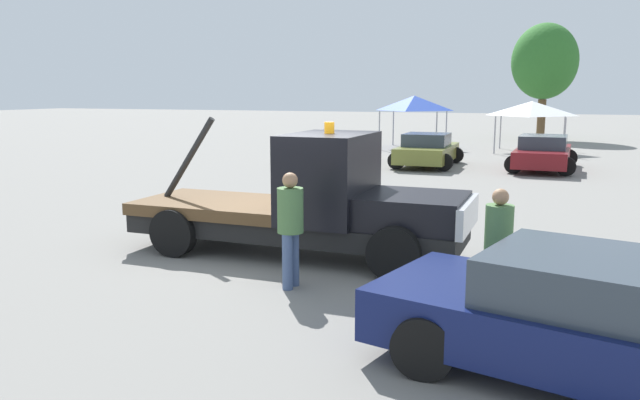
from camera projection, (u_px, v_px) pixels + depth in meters
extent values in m
plane|color=gray|center=(295.00, 254.00, 11.61)|extent=(160.00, 160.00, 0.00)
cube|color=black|center=(295.00, 226.00, 11.52)|extent=(6.18, 1.85, 0.35)
cube|color=black|center=(414.00, 210.00, 10.65)|extent=(1.74, 1.71, 0.55)
cube|color=silver|center=(468.00, 216.00, 10.33)|extent=(0.14, 1.80, 0.50)
cube|color=black|center=(329.00, 177.00, 11.12)|extent=(1.37, 2.01, 1.55)
cube|color=brown|center=(221.00, 206.00, 12.02)|extent=(3.10, 2.02, 0.22)
cylinder|color=black|center=(189.00, 158.00, 12.12)|extent=(1.19, 0.13, 1.63)
cylinder|color=orange|center=(329.00, 128.00, 10.97)|extent=(0.18, 0.18, 0.20)
cylinder|color=black|center=(420.00, 229.00, 11.65)|extent=(0.88, 0.26, 0.88)
cylinder|color=black|center=(394.00, 254.00, 9.91)|extent=(0.88, 0.26, 0.88)
cylinder|color=black|center=(225.00, 214.00, 13.12)|extent=(0.88, 0.26, 0.88)
cylinder|color=black|center=(174.00, 233.00, 11.38)|extent=(0.88, 0.26, 0.88)
cube|color=#0F194C|center=(621.00, 337.00, 6.28)|extent=(5.41, 3.18, 0.60)
cube|color=#333D47|center=(599.00, 281.00, 6.33)|extent=(2.50, 2.22, 0.50)
cylinder|color=black|center=(487.00, 299.00, 8.05)|extent=(0.68, 0.22, 0.68)
cylinder|color=black|center=(423.00, 348.00, 6.52)|extent=(0.68, 0.22, 0.68)
cylinder|color=#475B84|center=(498.00, 279.00, 8.64)|extent=(0.15, 0.15, 0.83)
cylinder|color=#475B84|center=(495.00, 283.00, 8.46)|extent=(0.15, 0.15, 0.83)
cylinder|color=#4C7542|center=(499.00, 229.00, 8.42)|extent=(0.38, 0.38, 0.65)
sphere|color=#A87A56|center=(501.00, 197.00, 8.35)|extent=(0.22, 0.22, 0.22)
cylinder|color=#475B84|center=(294.00, 258.00, 9.65)|extent=(0.16, 0.16, 0.87)
cylinder|color=#475B84|center=(287.00, 262.00, 9.46)|extent=(0.16, 0.16, 0.87)
cylinder|color=#4C7542|center=(290.00, 210.00, 9.42)|extent=(0.40, 0.40, 0.69)
sphere|color=#A87A56|center=(290.00, 180.00, 9.34)|extent=(0.23, 0.23, 0.23)
cube|color=#B7B7BC|center=(333.00, 150.00, 26.63)|extent=(2.50, 4.47, 0.60)
cube|color=#333D47|center=(331.00, 137.00, 26.35)|extent=(1.93, 2.00, 0.50)
cylinder|color=black|center=(330.00, 150.00, 28.34)|extent=(0.68, 0.22, 0.68)
cylinder|color=black|center=(367.00, 152.00, 27.47)|extent=(0.68, 0.22, 0.68)
cylinder|color=black|center=(298.00, 156.00, 25.85)|extent=(0.68, 0.22, 0.68)
cylinder|color=black|center=(337.00, 158.00, 24.98)|extent=(0.68, 0.22, 0.68)
cube|color=olive|center=(427.00, 153.00, 25.18)|extent=(1.94, 4.31, 0.60)
cube|color=#333D47|center=(427.00, 140.00, 24.88)|extent=(1.70, 1.82, 0.50)
cylinder|color=black|center=(413.00, 154.00, 26.88)|extent=(0.68, 0.22, 0.68)
cylinder|color=black|center=(455.00, 155.00, 26.25)|extent=(0.68, 0.22, 0.68)
cylinder|color=black|center=(397.00, 161.00, 24.18)|extent=(0.68, 0.22, 0.68)
cylinder|color=black|center=(444.00, 162.00, 23.55)|extent=(0.68, 0.22, 0.68)
cube|color=maroon|center=(543.00, 156.00, 24.07)|extent=(2.09, 4.94, 0.60)
cube|color=#333D47|center=(543.00, 142.00, 23.76)|extent=(1.75, 2.11, 0.50)
cylinder|color=black|center=(522.00, 156.00, 25.96)|extent=(0.68, 0.22, 0.68)
cylinder|color=black|center=(569.00, 158.00, 25.26)|extent=(0.68, 0.22, 0.68)
cylinder|color=black|center=(514.00, 164.00, 22.95)|extent=(0.68, 0.22, 0.68)
cylinder|color=black|center=(566.00, 167.00, 22.26)|extent=(0.68, 0.22, 0.68)
cylinder|color=#9E9EA3|center=(379.00, 130.00, 32.30)|extent=(0.07, 0.07, 2.00)
cylinder|color=#9E9EA3|center=(436.00, 132.00, 31.27)|extent=(0.07, 0.07, 2.00)
cylinder|color=#9E9EA3|center=(393.00, 127.00, 35.04)|extent=(0.07, 0.07, 2.00)
cylinder|color=#9E9EA3|center=(446.00, 128.00, 34.00)|extent=(0.07, 0.07, 2.00)
pyramid|color=#2D4CB7|center=(414.00, 103.00, 32.92)|extent=(2.97, 2.97, 0.78)
cylinder|color=#9E9EA3|center=(495.00, 135.00, 30.04)|extent=(0.07, 0.07, 1.81)
cylinder|color=#9E9EA3|center=(565.00, 137.00, 28.94)|extent=(0.07, 0.07, 1.81)
cylinder|color=#9E9EA3|center=(500.00, 131.00, 32.94)|extent=(0.07, 0.07, 1.81)
cylinder|color=#9E9EA3|center=(564.00, 133.00, 31.85)|extent=(0.07, 0.07, 1.81)
pyramid|color=white|center=(532.00, 108.00, 30.73)|extent=(3.15, 3.15, 0.71)
cylinder|color=brown|center=(541.00, 119.00, 39.28)|extent=(0.50, 0.50, 2.51)
ellipsoid|color=#2D6B28|center=(545.00, 61.00, 38.67)|extent=(4.01, 4.01, 4.66)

